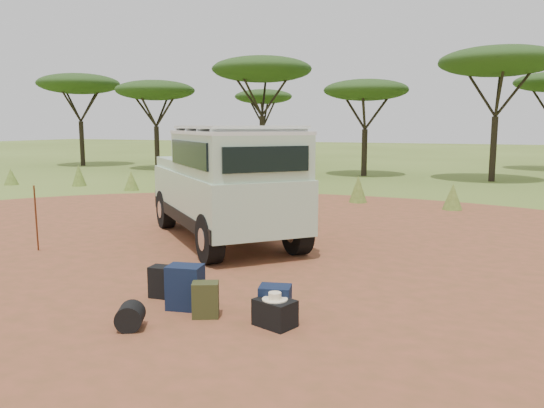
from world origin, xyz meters
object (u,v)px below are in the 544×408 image
at_px(walking_staff, 36,219).
at_px(duffel_navy, 275,303).
at_px(backpack_olive, 206,300).
at_px(backpack_navy, 185,287).
at_px(backpack_black, 162,282).
at_px(safari_vehicle, 226,186).
at_px(hard_case, 275,313).

relative_size(walking_staff, duffel_navy, 3.04).
bearing_deg(walking_staff, backpack_olive, -66.78).
bearing_deg(backpack_navy, backpack_black, 142.41).
xyz_separation_m(safari_vehicle, duffel_navy, (2.83, -4.01, -0.99)).
xyz_separation_m(backpack_olive, hard_case, (0.97, 0.06, -0.06)).
height_order(backpack_black, backpack_olive, backpack_olive).
distance_m(walking_staff, backpack_olive, 5.31).
height_order(duffel_navy, hard_case, duffel_navy).
xyz_separation_m(walking_staff, backpack_black, (3.94, -1.40, -0.45)).
relative_size(safari_vehicle, walking_staff, 3.66).
height_order(backpack_black, backpack_navy, backpack_navy).
height_order(safari_vehicle, hard_case, safari_vehicle).
bearing_deg(hard_case, walking_staff, -178.30).
xyz_separation_m(safari_vehicle, backpack_navy, (1.52, -4.11, -0.91)).
distance_m(backpack_black, backpack_olive, 1.11).
relative_size(backpack_black, hard_case, 0.95).
relative_size(safari_vehicle, backpack_olive, 10.67).
xyz_separation_m(walking_staff, backpack_olive, (4.94, -1.87, -0.45)).
relative_size(walking_staff, backpack_navy, 2.25).
bearing_deg(walking_staff, backpack_navy, -66.60).
bearing_deg(hard_case, backpack_black, -173.01).
height_order(safari_vehicle, backpack_olive, safari_vehicle).
distance_m(backpack_navy, backpack_olive, 0.46).
xyz_separation_m(backpack_navy, hard_case, (1.39, -0.12, -0.13)).
bearing_deg(backpack_black, hard_case, -17.25).
bearing_deg(backpack_olive, walking_staff, 134.03).
height_order(backpack_black, duffel_navy, backpack_black).
height_order(walking_staff, backpack_olive, walking_staff).
bearing_deg(duffel_navy, walking_staff, 151.08).
bearing_deg(backpack_black, safari_vehicle, 98.30).
distance_m(safari_vehicle, duffel_navy, 5.00).
relative_size(walking_staff, backpack_olive, 2.91).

